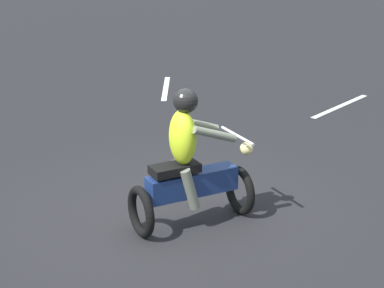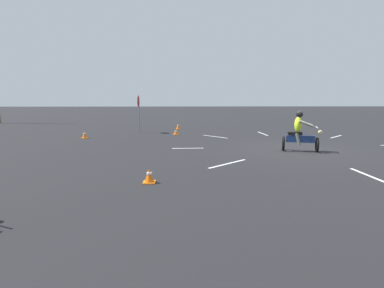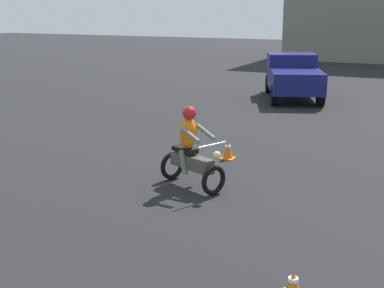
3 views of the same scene
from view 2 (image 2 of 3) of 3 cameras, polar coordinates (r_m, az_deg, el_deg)
name	(u,v)px [view 2 (image 2 of 3)]	position (r m, az deg, el deg)	size (l,w,h in m)	color
ground_plane	(298,150)	(13.34, 19.49, -1.07)	(120.00, 120.00, 0.00)	black
motorcycle_rider_foreground	(300,134)	(12.93, 19.83, 1.86)	(1.01, 1.55, 1.66)	black
stop_sign	(139,106)	(18.84, -10.13, 7.07)	(0.70, 0.08, 2.30)	slate
traffic_cone_near_right	(149,176)	(7.84, -8.15, -6.07)	(0.32, 0.32, 0.37)	orange
traffic_cone_mid_center	(176,132)	(17.74, -3.10, 2.29)	(0.32, 0.32, 0.32)	orange
traffic_cone_mid_left	(178,126)	(20.85, -2.66, 3.38)	(0.32, 0.32, 0.39)	orange
traffic_cone_far_right	(85,135)	(17.15, -19.79, 1.64)	(0.32, 0.32, 0.38)	orange
lane_stripe_e	(263,134)	(18.70, 13.31, 1.94)	(0.10, 1.88, 0.01)	silver
lane_stripe_ne	(215,137)	(16.89, 4.40, 1.43)	(0.10, 1.80, 0.01)	silver
lane_stripe_n	(188,148)	(12.97, -0.80, -0.81)	(0.10, 1.37, 0.01)	silver
lane_stripe_nw	(228,164)	(10.06, 6.86, -3.73)	(0.10, 1.90, 0.01)	silver
lane_stripe_w	(367,175)	(9.91, 30.40, -5.11)	(0.10, 1.58, 0.01)	silver
lane_stripe_se	(336,137)	(18.70, 25.78, 1.29)	(0.10, 1.69, 0.01)	silver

